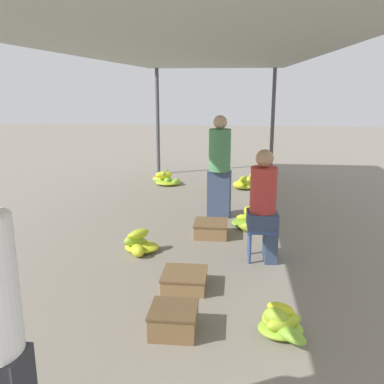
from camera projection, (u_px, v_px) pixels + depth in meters
name	position (u px, v px, depth m)	size (l,w,h in m)	color
canopy_post_back_left	(158.00, 122.00, 9.48)	(0.08, 0.08, 2.33)	#4C4C51
canopy_post_back_right	(273.00, 124.00, 9.23)	(0.08, 0.08, 2.33)	#4C4C51
canopy_tarp	(199.00, 55.00, 5.21)	(2.92, 8.40, 0.04)	#9EA399
stool	(262.00, 233.00, 4.94)	(0.34, 0.34, 0.40)	#384C84
vendor_seated	(264.00, 204.00, 4.85)	(0.36, 0.36, 1.30)	#384766
banana_pile_left_0	(139.00, 244.00, 5.21)	(0.44, 0.50, 0.30)	#A0C42F
banana_pile_left_1	(166.00, 180.00, 8.70)	(0.67, 0.53, 0.29)	#7DB636
banana_pile_right_0	(243.00, 184.00, 8.36)	(0.46, 0.56, 0.27)	#BDD02A
banana_pile_right_1	(252.00, 221.00, 6.14)	(0.60, 0.59, 0.27)	#B9CE2B
banana_pile_right_2	(280.00, 324.00, 3.49)	(0.40, 0.58, 0.27)	#B5CD2C
banana_pile_right_3	(254.00, 179.00, 8.85)	(0.41, 0.43, 0.23)	yellow
crate_near	(174.00, 320.00, 3.53)	(0.39, 0.39, 0.22)	brown
crate_mid	(211.00, 229.00, 5.78)	(0.45, 0.45, 0.20)	olive
crate_far	(184.00, 280.00, 4.30)	(0.44, 0.44, 0.17)	olive
shopper_walking_mid	(220.00, 165.00, 6.46)	(0.37, 0.37, 1.55)	#384766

